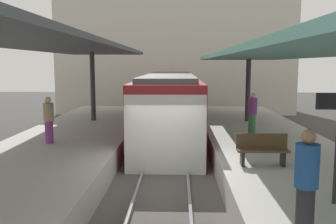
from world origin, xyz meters
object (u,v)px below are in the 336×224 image
(commuter_train, at_px, (170,106))
(passenger_mid_platform, at_px, (252,113))
(platform_bench, at_px, (262,149))
(passenger_near_bench, at_px, (306,185))
(passenger_far_end, at_px, (49,119))

(commuter_train, bearing_deg, passenger_mid_platform, -48.17)
(platform_bench, xyz_separation_m, passenger_mid_platform, (0.59, 4.43, 0.40))
(passenger_near_bench, distance_m, passenger_far_end, 9.63)
(passenger_near_bench, relative_size, passenger_mid_platform, 1.07)
(passenger_mid_platform, bearing_deg, platform_bench, -97.59)
(platform_bench, bearing_deg, passenger_far_end, 158.97)
(platform_bench, relative_size, passenger_mid_platform, 0.84)
(passenger_mid_platform, bearing_deg, passenger_far_end, -166.41)
(commuter_train, relative_size, passenger_near_bench, 7.26)
(platform_bench, bearing_deg, commuter_train, 108.55)
(commuter_train, height_order, platform_bench, commuter_train)
(passenger_near_bench, height_order, passenger_far_end, passenger_near_bench)
(platform_bench, height_order, passenger_near_bench, passenger_near_bench)
(commuter_train, bearing_deg, passenger_far_end, -126.74)
(platform_bench, bearing_deg, passenger_mid_platform, 82.41)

